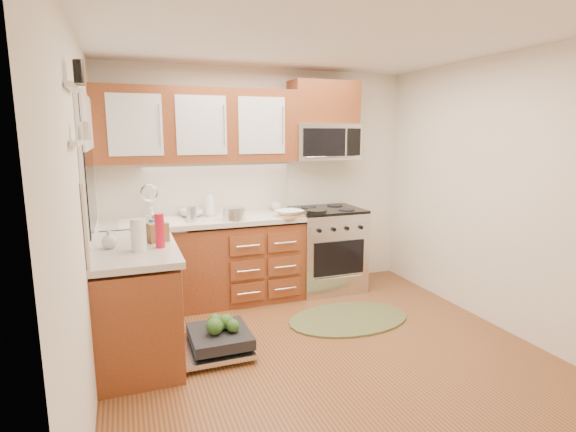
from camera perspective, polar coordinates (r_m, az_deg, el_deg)
name	(u,v)px	position (r m, az deg, el deg)	size (l,w,h in m)	color
floor	(325,352)	(3.93, 4.68, -16.84)	(3.50, 3.50, 0.00)	brown
ceiling	(330,36)	(3.56, 5.33, 21.78)	(3.50, 3.50, 0.00)	white
wall_back	(262,182)	(5.15, -3.34, 4.36)	(3.50, 0.04, 2.50)	white
wall_front	(503,266)	(2.12, 25.62, -5.69)	(3.50, 0.04, 2.50)	white
wall_left	(83,219)	(3.21, -24.56, -0.36)	(0.04, 3.50, 2.50)	white
wall_right	(500,194)	(4.56, 25.34, 2.54)	(0.04, 3.50, 2.50)	white
base_cabinet_back	(206,265)	(4.87, -10.43, -6.09)	(2.05, 0.60, 0.85)	maroon
base_cabinet_left	(137,304)	(3.93, -18.65, -10.59)	(0.60, 1.25, 0.85)	maroon
countertop_back	(204,221)	(4.74, -10.60, -0.62)	(2.07, 0.64, 0.05)	beige
countertop_left	(134,248)	(3.79, -18.93, -3.85)	(0.64, 1.27, 0.05)	beige
backsplash_back	(199,188)	(4.98, -11.30, 3.50)	(2.05, 0.02, 0.57)	beige
backsplash_left	(91,212)	(3.73, -23.73, 0.49)	(0.02, 1.25, 0.57)	beige
upper_cabinets	(199,126)	(4.79, -11.28, 11.20)	(2.05, 0.35, 0.75)	maroon
cabinet_over_mw	(323,103)	(5.21, 4.53, 14.16)	(0.76, 0.35, 0.47)	maroon
range	(327,249)	(5.24, 4.93, -4.17)	(0.76, 0.64, 0.95)	silver
microwave	(324,142)	(5.18, 4.57, 9.37)	(0.76, 0.38, 0.40)	silver
sink	(152,235)	(4.69, -16.85, -2.28)	(0.62, 0.50, 0.26)	white
dishwasher	(215,342)	(3.90, -9.24, -15.49)	(0.70, 0.60, 0.20)	silver
window	(87,167)	(3.67, -24.15, 5.65)	(0.03, 1.05, 1.05)	white
window_blind	(87,122)	(3.66, -24.14, 10.83)	(0.02, 0.96, 0.40)	white
shelf_upper	(72,87)	(2.82, -25.71, 14.52)	(0.04, 0.40, 0.03)	white
shelf_lower	(77,143)	(2.81, -25.22, 8.44)	(0.04, 0.40, 0.03)	white
rug	(349,318)	(4.55, 7.70, -12.77)	(1.22, 0.79, 0.02)	#61663A
skillet	(316,212)	(4.81, 3.62, 0.55)	(0.21, 0.21, 0.04)	black
stock_pot	(234,214)	(4.59, -6.88, 0.29)	(0.22, 0.22, 0.13)	silver
cutting_board	(293,216)	(4.76, 0.64, 0.05)	(0.31, 0.20, 0.02)	tan
canister	(192,214)	(4.58, -12.14, 0.24)	(0.10, 0.10, 0.16)	silver
paper_towel_roll	(139,235)	(3.55, -18.45, -2.30)	(0.11, 0.11, 0.25)	white
mustard_bottle	(156,226)	(3.99, -16.40, -1.19)	(0.06, 0.06, 0.19)	gold
red_bottle	(160,231)	(3.61, -15.99, -1.80)	(0.07, 0.07, 0.27)	red
wooden_box	(158,232)	(3.82, -16.19, -2.01)	(0.15, 0.11, 0.15)	brown
blue_carton	(157,229)	(3.92, -16.32, -1.56)	(0.11, 0.06, 0.17)	blue
bowl_a	(289,213)	(4.77, 0.17, 0.36)	(0.28, 0.28, 0.07)	#999999
bowl_b	(192,213)	(4.87, -12.14, 0.39)	(0.25, 0.25, 0.08)	#999999
cup	(277,206)	(5.14, -1.44, 1.25)	(0.12, 0.12, 0.10)	#999999
soap_bottle_a	(210,203)	(4.84, -9.90, 1.59)	(0.11, 0.11, 0.28)	#999999
soap_bottle_b	(152,219)	(4.28, -16.90, -0.35)	(0.09, 0.10, 0.21)	#999999
soap_bottle_c	(109,239)	(3.72, -21.77, -2.72)	(0.12, 0.12, 0.15)	#999999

